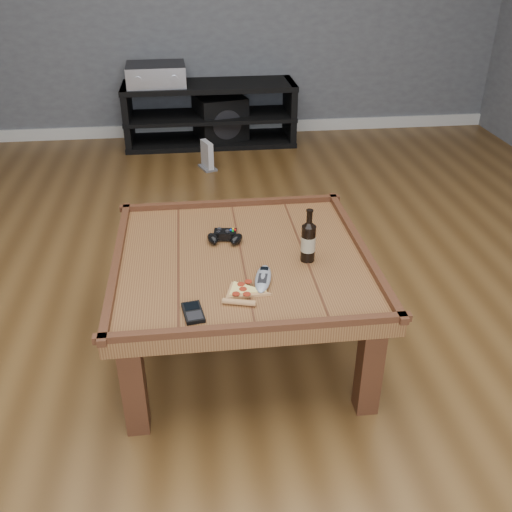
{
  "coord_description": "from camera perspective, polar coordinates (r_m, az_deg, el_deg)",
  "views": [
    {
      "loc": [
        -0.18,
        -1.95,
        1.57
      ],
      "look_at": [
        0.04,
        -0.13,
        0.52
      ],
      "focal_mm": 40.0,
      "sensor_mm": 36.0,
      "label": 1
    }
  ],
  "objects": [
    {
      "name": "pizza_slice",
      "position": [
        2.02,
        -1.36,
        -3.68
      ],
      "size": [
        0.18,
        0.23,
        0.02
      ],
      "rotation": [
        0.0,
        0.0,
        -0.27
      ],
      "color": "#B07C4C",
      "rests_on": "coffee_table"
    },
    {
      "name": "smartphone",
      "position": [
        1.93,
        -6.3,
        -5.62
      ],
      "size": [
        0.08,
        0.13,
        0.02
      ],
      "rotation": [
        0.0,
        0.0,
        0.16
      ],
      "color": "black",
      "rests_on": "coffee_table"
    },
    {
      "name": "game_controller",
      "position": [
        2.36,
        -3.13,
        1.94
      ],
      "size": [
        0.16,
        0.12,
        0.04
      ],
      "rotation": [
        0.0,
        0.0,
        -0.15
      ],
      "color": "black",
      "rests_on": "coffee_table"
    },
    {
      "name": "av_receiver",
      "position": [
        4.8,
        -9.96,
        17.44
      ],
      "size": [
        0.47,
        0.4,
        0.16
      ],
      "rotation": [
        0.0,
        0.0,
        0.03
      ],
      "color": "black",
      "rests_on": "media_console"
    },
    {
      "name": "subwoofer",
      "position": [
        4.95,
        -3.59,
        13.55
      ],
      "size": [
        0.47,
        0.47,
        0.38
      ],
      "rotation": [
        0.0,
        0.0,
        0.24
      ],
      "color": "black",
      "rests_on": "ground"
    },
    {
      "name": "media_console",
      "position": [
        4.89,
        -4.62,
        13.94
      ],
      "size": [
        1.4,
        0.45,
        0.5
      ],
      "color": "black",
      "rests_on": "ground"
    },
    {
      "name": "game_console",
      "position": [
        4.36,
        -4.9,
        9.89
      ],
      "size": [
        0.15,
        0.19,
        0.21
      ],
      "rotation": [
        0.0,
        0.0,
        0.35
      ],
      "color": "slate",
      "rests_on": "ground"
    },
    {
      "name": "ground",
      "position": [
        2.51,
        -1.3,
        -8.99
      ],
      "size": [
        6.0,
        6.0,
        0.0
      ],
      "primitive_type": "plane",
      "color": "#4C3115",
      "rests_on": "ground"
    },
    {
      "name": "remote_control",
      "position": [
        2.09,
        0.71,
        -2.27
      ],
      "size": [
        0.1,
        0.2,
        0.03
      ],
      "rotation": [
        0.0,
        0.0,
        -0.22
      ],
      "color": "gray",
      "rests_on": "coffee_table"
    },
    {
      "name": "baseboard",
      "position": [
        5.17,
        -4.66,
        12.57
      ],
      "size": [
        5.0,
        0.02,
        0.1
      ],
      "primitive_type": "cube",
      "color": "silver",
      "rests_on": "ground"
    },
    {
      "name": "beer_bottle",
      "position": [
        2.2,
        5.25,
        1.57
      ],
      "size": [
        0.06,
        0.06,
        0.22
      ],
      "color": "black",
      "rests_on": "coffee_table"
    },
    {
      "name": "coffee_table",
      "position": [
        2.28,
        -1.41,
        -1.32
      ],
      "size": [
        1.03,
        1.03,
        0.48
      ],
      "color": "#5B331A",
      "rests_on": "ground"
    }
  ]
}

